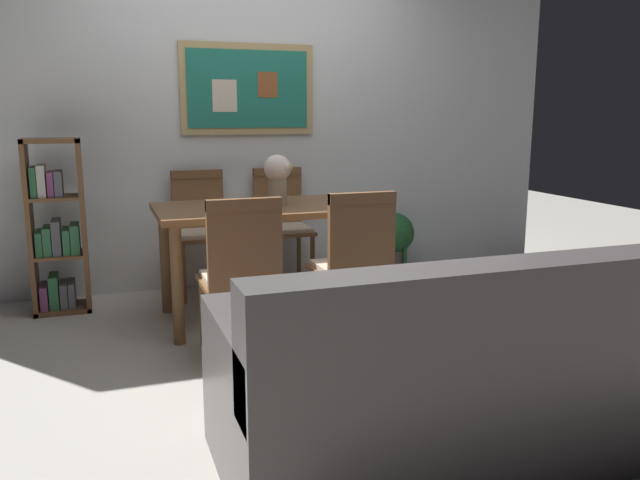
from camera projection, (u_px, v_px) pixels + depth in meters
ground_plane at (311, 343)px, 3.75m from camera, size 12.00×12.00×0.00m
wall_back_with_painting at (247, 116)px, 4.92m from camera, size 5.20×0.14×2.60m
dining_table at (268, 221)px, 4.12m from camera, size 1.42×0.81×0.74m
dining_chair_far_right at (281, 217)px, 4.92m from camera, size 0.40×0.41×0.91m
dining_chair_near_right at (355, 257)px, 3.56m from camera, size 0.40×0.41×0.91m
dining_chair_near_left at (241, 267)px, 3.32m from camera, size 0.40×0.41×0.91m
dining_chair_far_left at (201, 222)px, 4.72m from camera, size 0.40×0.41×0.91m
leather_couch at (458, 382)px, 2.45m from camera, size 1.80×0.84×0.84m
bookshelf at (56, 233)px, 4.27m from camera, size 0.36×0.28×1.16m
potted_ivy at (394, 240)px, 5.23m from camera, size 0.33×0.33×0.58m
flower_vase at (278, 175)px, 4.08m from camera, size 0.19×0.17×0.32m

